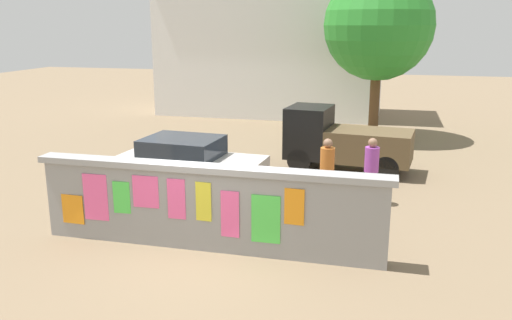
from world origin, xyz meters
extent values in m
plane|color=#7A664C|center=(0.00, 8.00, 0.00)|extent=(60.00, 60.00, 0.00)
cube|color=gray|center=(0.00, 0.00, 0.78)|extent=(6.73, 0.30, 1.56)
cube|color=#949494|center=(0.00, 0.00, 1.62)|extent=(6.93, 0.42, 0.12)
cube|color=orange|center=(-2.81, -0.16, 0.62)|extent=(0.48, 0.03, 0.60)
cube|color=#F9599E|center=(-2.28, -0.16, 0.91)|extent=(0.52, 0.02, 0.95)
cube|color=#4CD84C|center=(-1.71, -0.16, 0.95)|extent=(0.35, 0.03, 0.64)
cube|color=#F9599E|center=(-1.19, -0.16, 1.11)|extent=(0.53, 0.02, 0.63)
cube|color=#F9599E|center=(-0.57, -0.16, 1.02)|extent=(0.36, 0.02, 0.79)
cube|color=yellow|center=(-0.03, -0.16, 1.01)|extent=(0.31, 0.02, 0.76)
cube|color=#F9599E|center=(0.49, -0.16, 0.81)|extent=(0.35, 0.02, 0.90)
cube|color=#4CD84C|center=(1.17, -0.16, 0.77)|extent=(0.54, 0.01, 0.92)
cube|color=orange|center=(1.69, -0.16, 1.06)|extent=(0.37, 0.03, 0.68)
cylinder|color=black|center=(0.79, 5.84, 0.35)|extent=(0.72, 0.28, 0.70)
cylinder|color=black|center=(0.94, 7.13, 0.35)|extent=(0.72, 0.28, 0.70)
cylinder|color=black|center=(3.27, 5.56, 0.35)|extent=(0.72, 0.28, 0.70)
cylinder|color=black|center=(3.42, 6.85, 0.35)|extent=(0.72, 0.28, 0.70)
cube|color=black|center=(0.96, 6.47, 1.10)|extent=(1.36, 1.63, 1.50)
cube|color=brown|center=(2.75, 6.27, 0.80)|extent=(2.56, 1.76, 0.90)
cylinder|color=black|center=(-0.35, 3.99, 0.30)|extent=(0.61, 0.22, 0.60)
cylinder|color=black|center=(-0.46, 2.53, 0.30)|extent=(0.61, 0.22, 0.60)
cylinder|color=black|center=(-2.84, 4.18, 0.30)|extent=(0.61, 0.22, 0.60)
cylinder|color=black|center=(-2.95, 2.72, 0.30)|extent=(0.61, 0.22, 0.60)
cube|color=silver|center=(-1.65, 3.36, 0.60)|extent=(3.92, 1.98, 0.60)
cube|color=#262D38|center=(-1.85, 3.37, 1.15)|extent=(2.01, 1.68, 0.50)
cylinder|color=black|center=(2.78, 1.42, 0.30)|extent=(0.60, 0.12, 0.60)
cylinder|color=black|center=(1.48, 1.38, 0.30)|extent=(0.60, 0.14, 0.60)
cube|color=silver|center=(2.13, 1.40, 0.58)|extent=(1.01, 0.27, 0.32)
cube|color=black|center=(1.93, 1.40, 0.76)|extent=(0.57, 0.24, 0.10)
cube|color=#262626|center=(2.68, 1.42, 0.85)|extent=(0.06, 0.56, 0.03)
cylinder|color=purple|center=(1.81, 3.13, 0.40)|extent=(0.12, 0.12, 0.80)
cylinder|color=purple|center=(1.98, 3.19, 0.40)|extent=(0.12, 0.12, 0.80)
cylinder|color=#BF6626|center=(1.90, 3.16, 1.10)|extent=(0.42, 0.42, 0.60)
sphere|color=#8C664C|center=(1.90, 3.16, 1.51)|extent=(0.22, 0.22, 0.22)
cylinder|color=#3F994C|center=(2.82, 3.48, 0.40)|extent=(0.12, 0.12, 0.80)
cylinder|color=#3F994C|center=(3.00, 3.47, 0.40)|extent=(0.12, 0.12, 0.80)
cylinder|color=purple|center=(2.91, 3.47, 1.10)|extent=(0.35, 0.35, 0.60)
sphere|color=#8C664C|center=(2.91, 3.47, 1.51)|extent=(0.22, 0.22, 0.22)
cylinder|color=brown|center=(2.70, 11.34, 1.38)|extent=(0.37, 0.37, 2.76)
sphere|color=#29852A|center=(2.70, 11.34, 4.17)|extent=(4.01, 4.01, 4.01)
cube|color=white|center=(-2.34, 16.01, 3.22)|extent=(10.30, 4.16, 6.45)
camera|label=1|loc=(3.21, -9.02, 4.24)|focal=37.21mm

